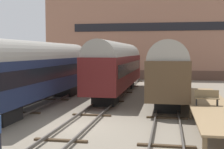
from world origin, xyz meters
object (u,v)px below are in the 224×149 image
Objects in this scene: bench at (207,97)px; train_car_brown at (168,67)px; train_car_maroon at (117,65)px; train_car_navy at (40,69)px.

train_car_brown is at bearing 103.40° from bench.
train_car_maroon reaches higher than bench.
train_car_brown is at bearing -16.46° from train_car_maroon.
train_car_navy is (-4.91, -7.29, -0.08)m from train_car_maroon.
train_car_maroon is at bearing 123.00° from bench.
train_car_maroon is 5.12m from train_car_brown.
train_car_navy is (-9.81, -5.84, 0.01)m from train_car_brown.
train_car_maroon reaches higher than train_car_navy.
train_car_brown is 1.02× the size of train_car_navy.
train_car_brown is 11.42m from train_car_navy.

